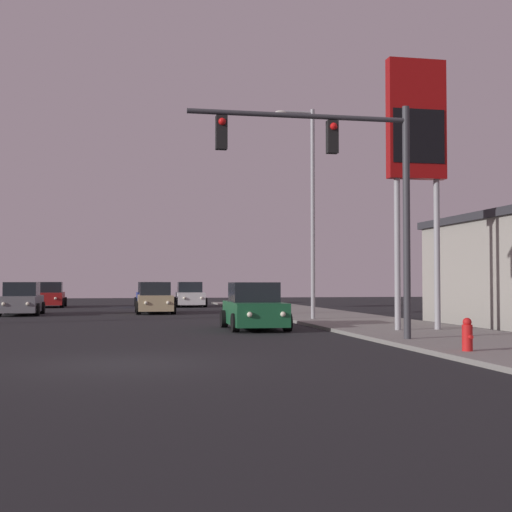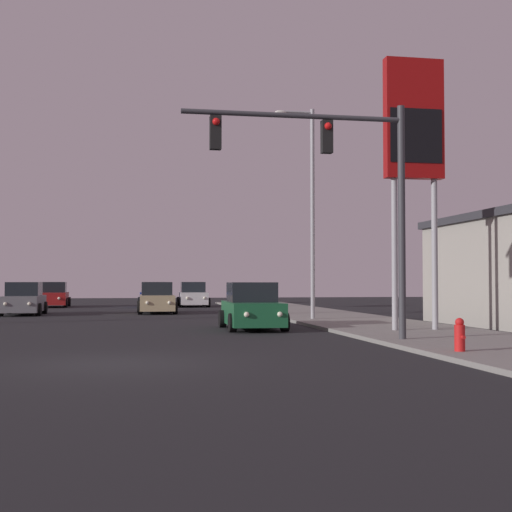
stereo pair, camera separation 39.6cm
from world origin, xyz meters
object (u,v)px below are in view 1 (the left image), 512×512
at_px(traffic_light_mast, 347,174).
at_px(car_white, 190,295).
at_px(street_lamp, 310,202).
at_px(car_grey, 22,300).
at_px(car_tan, 155,299).
at_px(car_blue, 150,296).
at_px(fire_hydrant, 467,335).
at_px(gas_station_sign, 416,134).
at_px(car_red, 50,296).
at_px(car_green, 254,308).

bearing_deg(traffic_light_mast, car_white, 92.67).
bearing_deg(street_lamp, car_grey, 146.29).
height_order(car_white, traffic_light_mast, traffic_light_mast).
bearing_deg(car_tan, car_blue, -90.06).
distance_m(car_blue, fire_hydrant, 33.77).
xyz_separation_m(car_blue, traffic_light_mast, (4.07, -29.75, 3.91)).
relative_size(car_blue, gas_station_sign, 0.48).
xyz_separation_m(car_grey, fire_hydrant, (12.71, -22.88, -0.27)).
bearing_deg(car_red, car_grey, 86.54).
height_order(street_lamp, gas_station_sign, same).
height_order(gas_station_sign, fire_hydrant, gas_station_sign).
relative_size(car_white, street_lamp, 0.48).
bearing_deg(gas_station_sign, car_tan, 115.20).
bearing_deg(gas_station_sign, car_red, 117.59).
bearing_deg(car_blue, fire_hydrant, 100.16).
relative_size(street_lamp, fire_hydrant, 11.84).
distance_m(car_grey, car_blue, 12.51).
relative_size(car_blue, traffic_light_mast, 0.66).
bearing_deg(street_lamp, car_red, 122.16).
height_order(car_white, fire_hydrant, car_white).
bearing_deg(car_grey, car_white, -132.51).
bearing_deg(car_tan, car_red, -57.98).
bearing_deg(car_grey, car_green, 126.64).
bearing_deg(fire_hydrant, car_green, 107.18).
height_order(car_blue, car_red, same).
distance_m(car_tan, street_lamp, 11.92).
relative_size(traffic_light_mast, fire_hydrant, 8.55).
height_order(traffic_light_mast, fire_hydrant, traffic_light_mast).
xyz_separation_m(car_white, gas_station_sign, (4.95, -26.41, 5.86)).
height_order(car_green, traffic_light_mast, traffic_light_mast).
relative_size(car_green, car_tan, 1.00).
bearing_deg(traffic_light_mast, car_blue, 97.78).
bearing_deg(gas_station_sign, car_grey, 132.53).
relative_size(car_red, street_lamp, 0.48).
height_order(car_red, fire_hydrant, car_red).
distance_m(car_grey, traffic_light_mast, 22.61).
distance_m(car_grey, street_lamp, 16.09).
relative_size(car_grey, car_tan, 1.00).
bearing_deg(car_green, car_white, -88.19).
xyz_separation_m(car_tan, street_lamp, (6.10, -9.27, 4.36)).
bearing_deg(street_lamp, fire_hydrant, -90.72).
xyz_separation_m(car_grey, gas_station_sign, (14.58, -15.89, 5.86)).
xyz_separation_m(car_green, fire_hydrant, (3.07, -9.95, -0.27)).
bearing_deg(car_red, car_green, 109.20).
bearing_deg(car_green, car_tan, -76.39).
bearing_deg(car_white, car_grey, 49.57).
distance_m(car_red, fire_hydrant, 36.40).
bearing_deg(car_green, car_grey, -51.53).
distance_m(car_red, car_white, 9.32).
bearing_deg(car_blue, car_red, -7.87).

